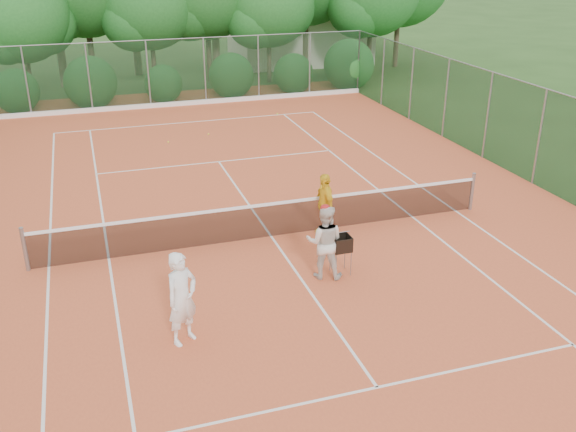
% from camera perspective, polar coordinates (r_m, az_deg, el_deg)
% --- Properties ---
extents(ground, '(120.00, 120.00, 0.00)m').
position_cam_1_polar(ground, '(16.70, -1.48, -1.93)').
color(ground, '#27491A').
rests_on(ground, ground).
extents(clay_court, '(18.00, 36.00, 0.02)m').
position_cam_1_polar(clay_court, '(16.69, -1.48, -1.89)').
color(clay_court, '#D75C31').
rests_on(clay_court, ground).
extents(club_building, '(8.00, 5.00, 3.00)m').
position_cam_1_polar(club_building, '(41.08, 1.04, 15.58)').
color(club_building, beige).
rests_on(club_building, ground).
extents(tennis_net, '(11.97, 0.10, 1.10)m').
position_cam_1_polar(tennis_net, '(16.47, -1.50, -0.25)').
color(tennis_net, gray).
rests_on(tennis_net, clay_court).
extents(player_white, '(0.82, 0.75, 1.88)m').
position_cam_1_polar(player_white, '(12.27, -9.40, -7.24)').
color(player_white, white).
rests_on(player_white, clay_court).
extents(player_center_grp, '(1.05, 0.95, 1.78)m').
position_cam_1_polar(player_center_grp, '(14.42, 3.26, -2.29)').
color(player_center_grp, beige).
rests_on(player_center_grp, clay_court).
extents(player_yellow, '(0.43, 0.99, 1.67)m').
position_cam_1_polar(player_yellow, '(16.55, 3.26, 1.05)').
color(player_yellow, yellow).
rests_on(player_yellow, clay_court).
extents(ball_hopper, '(0.41, 0.41, 0.94)m').
position_cam_1_polar(ball_hopper, '(14.65, 4.74, -2.49)').
color(ball_hopper, gray).
rests_on(ball_hopper, clay_court).
extents(stray_ball_a, '(0.07, 0.07, 0.07)m').
position_cam_1_polar(stray_ball_a, '(24.87, -10.60, 6.49)').
color(stray_ball_a, yellow).
rests_on(stray_ball_a, clay_court).
extents(stray_ball_b, '(0.07, 0.07, 0.07)m').
position_cam_1_polar(stray_ball_b, '(25.66, -7.08, 7.24)').
color(stray_ball_b, yellow).
rests_on(stray_ball_b, clay_court).
extents(stray_ball_c, '(0.07, 0.07, 0.07)m').
position_cam_1_polar(stray_ball_c, '(28.52, -0.96, 9.07)').
color(stray_ball_c, '#BBD732').
rests_on(stray_ball_c, clay_court).
extents(court_markings, '(11.03, 23.83, 0.01)m').
position_cam_1_polar(court_markings, '(16.69, -1.48, -1.85)').
color(court_markings, white).
rests_on(court_markings, clay_court).
extents(fence_back, '(18.07, 0.07, 3.00)m').
position_cam_1_polar(fence_back, '(30.30, -9.85, 12.44)').
color(fence_back, '#19381E').
rests_on(fence_back, clay_court).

